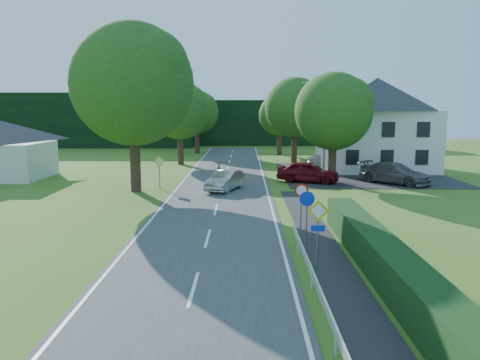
{
  "coord_description": "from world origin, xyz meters",
  "views": [
    {
      "loc": [
        1.66,
        -8.41,
        5.85
      ],
      "look_at": [
        1.38,
        19.9,
        1.46
      ],
      "focal_mm": 35.0,
      "sensor_mm": 36.0,
      "label": 1
    }
  ],
  "objects_px": {
    "parked_car_red": "(308,172)",
    "parked_car_grey": "(395,173)",
    "streetlight": "(323,125)",
    "parked_car_silver_b": "(404,165)",
    "parasol": "(377,161)",
    "motorcycle": "(219,167)",
    "parked_car_silver_a": "(329,161)",
    "moving_car": "(225,180)"
  },
  "relations": [
    {
      "from": "parked_car_grey",
      "to": "parked_car_silver_b",
      "type": "xyz_separation_m",
      "value": [
        2.94,
        6.47,
        -0.12
      ]
    },
    {
      "from": "streetlight",
      "to": "parked_car_grey",
      "type": "xyz_separation_m",
      "value": [
        5.23,
        -2.47,
        -3.62
      ]
    },
    {
      "from": "motorcycle",
      "to": "parked_car_silver_b",
      "type": "distance_m",
      "value": 16.88
    },
    {
      "from": "motorcycle",
      "to": "parked_car_red",
      "type": "xyz_separation_m",
      "value": [
        7.26,
        -4.7,
        0.25
      ]
    },
    {
      "from": "parked_car_silver_b",
      "to": "motorcycle",
      "type": "bearing_deg",
      "value": 93.66
    },
    {
      "from": "streetlight",
      "to": "parked_car_silver_a",
      "type": "bearing_deg",
      "value": 75.61
    },
    {
      "from": "streetlight",
      "to": "parked_car_silver_b",
      "type": "xyz_separation_m",
      "value": [
        8.17,
        4.0,
        -3.74
      ]
    },
    {
      "from": "parked_car_silver_a",
      "to": "parked_car_grey",
      "type": "bearing_deg",
      "value": -153.14
    },
    {
      "from": "motorcycle",
      "to": "parked_car_silver_b",
      "type": "xyz_separation_m",
      "value": [
        16.84,
        1.25,
        0.11
      ]
    },
    {
      "from": "parked_car_red",
      "to": "parked_car_grey",
      "type": "xyz_separation_m",
      "value": [
        6.64,
        -0.51,
        -0.02
      ]
    },
    {
      "from": "parked_car_grey",
      "to": "parasol",
      "type": "height_order",
      "value": "parasol"
    },
    {
      "from": "parasol",
      "to": "parked_car_silver_a",
      "type": "bearing_deg",
      "value": 134.0
    },
    {
      "from": "parasol",
      "to": "motorcycle",
      "type": "bearing_deg",
      "value": -177.99
    },
    {
      "from": "motorcycle",
      "to": "parked_car_silver_b",
      "type": "height_order",
      "value": "parked_car_silver_b"
    },
    {
      "from": "parked_car_red",
      "to": "parasol",
      "type": "height_order",
      "value": "parasol"
    },
    {
      "from": "parked_car_grey",
      "to": "parked_car_silver_a",
      "type": "bearing_deg",
      "value": 64.09
    },
    {
      "from": "parked_car_silver_b",
      "to": "parked_car_red",
      "type": "bearing_deg",
      "value": 121.29
    },
    {
      "from": "motorcycle",
      "to": "parked_car_grey",
      "type": "bearing_deg",
      "value": -23.95
    },
    {
      "from": "moving_car",
      "to": "parked_car_silver_a",
      "type": "xyz_separation_m",
      "value": [
        9.56,
        12.61,
        -0.04
      ]
    },
    {
      "from": "parked_car_silver_a",
      "to": "parasol",
      "type": "height_order",
      "value": "parasol"
    },
    {
      "from": "parked_car_red",
      "to": "parked_car_grey",
      "type": "relative_size",
      "value": 0.88
    },
    {
      "from": "motorcycle",
      "to": "parasol",
      "type": "relative_size",
      "value": 0.93
    },
    {
      "from": "moving_car",
      "to": "parked_car_red",
      "type": "xyz_separation_m",
      "value": [
        6.35,
        3.65,
        0.12
      ]
    },
    {
      "from": "parked_car_silver_b",
      "to": "streetlight",
      "type": "bearing_deg",
      "value": 115.5
    },
    {
      "from": "parked_car_silver_a",
      "to": "parked_car_red",
      "type": "bearing_deg",
      "value": 167.22
    },
    {
      "from": "streetlight",
      "to": "parasol",
      "type": "xyz_separation_m",
      "value": [
        5.43,
        3.24,
        -3.37
      ]
    },
    {
      "from": "parked_car_red",
      "to": "streetlight",
      "type": "bearing_deg",
      "value": -15.28
    },
    {
      "from": "parasol",
      "to": "streetlight",
      "type": "bearing_deg",
      "value": -149.15
    },
    {
      "from": "motorcycle",
      "to": "parked_car_red",
      "type": "relative_size",
      "value": 0.45
    },
    {
      "from": "parked_car_silver_a",
      "to": "parasol",
      "type": "distance_m",
      "value": 5.24
    },
    {
      "from": "parked_car_red",
      "to": "parked_car_silver_a",
      "type": "height_order",
      "value": "parked_car_red"
    },
    {
      "from": "streetlight",
      "to": "parked_car_grey",
      "type": "height_order",
      "value": "streetlight"
    },
    {
      "from": "parked_car_red",
      "to": "parked_car_silver_b",
      "type": "xyz_separation_m",
      "value": [
        9.58,
        5.96,
        -0.14
      ]
    },
    {
      "from": "parked_car_red",
      "to": "parked_car_silver_a",
      "type": "relative_size",
      "value": 1.21
    },
    {
      "from": "parked_car_silver_a",
      "to": "motorcycle",
      "type": "bearing_deg",
      "value": 119.04
    },
    {
      "from": "parked_car_grey",
      "to": "moving_car",
      "type": "bearing_deg",
      "value": 147.77
    },
    {
      "from": "parked_car_silver_b",
      "to": "parked_car_silver_a",
      "type": "bearing_deg",
      "value": 64.18
    },
    {
      "from": "parked_car_red",
      "to": "moving_car",
      "type": "bearing_deg",
      "value": 140.42
    },
    {
      "from": "parked_car_silver_a",
      "to": "parked_car_silver_b",
      "type": "bearing_deg",
      "value": -108.3
    },
    {
      "from": "streetlight",
      "to": "parked_car_red",
      "type": "bearing_deg",
      "value": -125.79
    },
    {
      "from": "moving_car",
      "to": "parked_car_silver_b",
      "type": "bearing_deg",
      "value": 52.19
    },
    {
      "from": "streetlight",
      "to": "parasol",
      "type": "distance_m",
      "value": 7.16
    }
  ]
}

